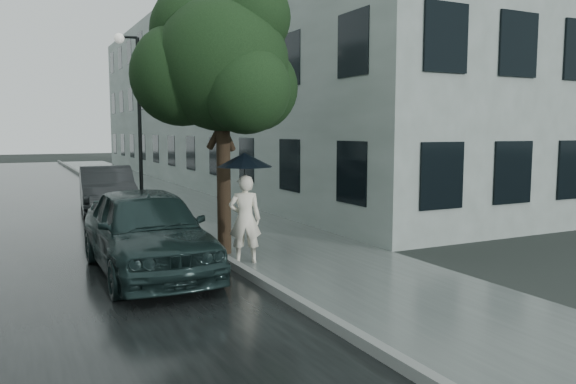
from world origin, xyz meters
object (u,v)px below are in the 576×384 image
street_tree (220,63)px  car_near (147,230)px  car_far (107,189)px  lamp_post (135,111)px  pedestrian (245,219)px

street_tree → car_near: 3.83m
street_tree → car_far: size_ratio=1.30×
lamp_post → pedestrian: bearing=-79.5°
pedestrian → car_far: pedestrian is taller
car_near → car_far: (0.56, 8.26, -0.06)m
pedestrian → car_far: bearing=-60.7°
pedestrian → car_near: 1.90m
car_near → car_far: 8.27m
pedestrian → street_tree: size_ratio=0.30×
car_far → street_tree: bearing=-75.2°
street_tree → car_far: street_tree is taller
pedestrian → lamp_post: bearing=-67.2°
car_near → pedestrian: bearing=-2.1°
street_tree → lamp_post: bearing=92.6°
lamp_post → car_near: 8.73m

